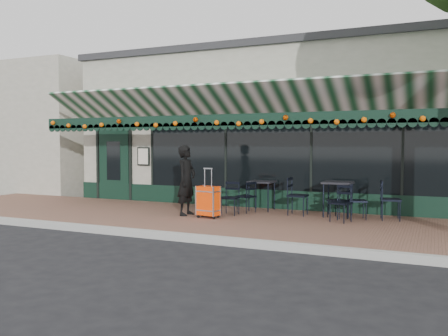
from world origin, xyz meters
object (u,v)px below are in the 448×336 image
at_px(woman, 187,180).
at_px(chair_a_front, 341,203).
at_px(chair_b_left, 246,197).
at_px(cafe_table_b, 262,184).
at_px(chair_a_right, 357,201).
at_px(suitcase, 208,201).
at_px(chair_a_left, 338,201).
at_px(cafe_table_a, 338,185).
at_px(chair_a_extra, 391,200).
at_px(chair_b_front, 230,198).
at_px(chair_b_right, 298,196).

relative_size(woman, chair_a_front, 2.05).
bearing_deg(chair_a_front, chair_b_left, -174.07).
xyz_separation_m(cafe_table_b, chair_a_right, (2.48, -0.45, -0.28)).
distance_m(suitcase, chair_a_left, 3.04).
xyz_separation_m(cafe_table_a, chair_a_front, (0.21, -0.78, -0.34)).
height_order(cafe_table_a, chair_a_front, cafe_table_a).
relative_size(cafe_table_a, chair_b_left, 1.05).
relative_size(suitcase, cafe_table_a, 1.39).
xyz_separation_m(chair_a_extra, chair_b_front, (-3.64, -0.75, -0.05)).
bearing_deg(chair_b_left, chair_a_left, 116.80).
distance_m(chair_a_left, chair_a_right, 0.47).
bearing_deg(chair_a_left, suitcase, -41.10).
distance_m(chair_a_front, chair_a_extra, 1.23).
distance_m(suitcase, cafe_table_b, 1.86).
height_order(chair_a_front, chair_b_front, chair_a_front).
distance_m(woman, chair_a_front, 3.66).
bearing_deg(suitcase, chair_a_front, 23.43).
bearing_deg(chair_b_left, suitcase, 0.54).
height_order(woman, chair_a_left, woman).
xyz_separation_m(chair_a_front, chair_b_front, (-2.65, -0.02, -0.01)).
bearing_deg(suitcase, chair_a_right, 31.85).
distance_m(cafe_table_a, chair_a_front, 0.87).
height_order(suitcase, chair_a_front, suitcase).
xyz_separation_m(woman, chair_a_right, (3.87, 1.08, -0.43)).
relative_size(chair_a_front, chair_a_extra, 0.91).
distance_m(chair_b_left, chair_b_front, 0.57).
xyz_separation_m(woman, chair_b_left, (1.16, 1.01, -0.45)).
distance_m(chair_a_right, chair_a_front, 0.64).
relative_size(cafe_table_b, chair_a_left, 0.98).
relative_size(suitcase, cafe_table_b, 1.51).
xyz_separation_m(woman, cafe_table_b, (1.39, 1.53, -0.16)).
height_order(chair_a_left, chair_b_right, chair_b_right).
xyz_separation_m(chair_a_left, chair_a_front, (0.19, -0.64, 0.02)).
xyz_separation_m(chair_a_front, chair_b_right, (-1.14, 0.60, 0.05)).
relative_size(suitcase, chair_b_left, 1.45).
height_order(chair_a_left, chair_a_right, chair_a_right).
distance_m(suitcase, chair_b_right, 2.20).
bearing_deg(woman, cafe_table_b, -41.44).
distance_m(cafe_table_a, cafe_table_b, 2.02).
bearing_deg(woman, chair_a_extra, -74.15).
bearing_deg(chair_a_left, chair_b_left, -63.13).
relative_size(suitcase, chair_a_left, 1.49).
bearing_deg(chair_a_front, chair_a_right, 82.59).
distance_m(cafe_table_a, chair_b_right, 0.99).
bearing_deg(chair_a_front, cafe_table_a, 122.91).
bearing_deg(chair_a_right, chair_b_right, 71.27).
bearing_deg(woman, chair_b_right, -65.16).
bearing_deg(chair_b_left, chair_a_front, 101.75).
xyz_separation_m(chair_a_left, chair_b_left, (-2.25, -0.13, 0.01)).
bearing_deg(cafe_table_b, chair_b_front, -112.98).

